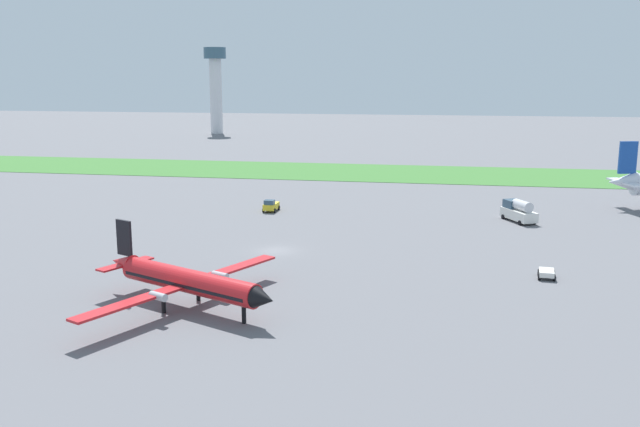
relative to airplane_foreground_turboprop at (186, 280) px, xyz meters
name	(u,v)px	position (x,y,z in m)	size (l,w,h in m)	color
ground_plane	(276,251)	(2.94, 22.15, -2.66)	(600.00, 600.00, 0.00)	slate
grass_taxiway_strip	(354,172)	(2.94, 93.22, -2.62)	(360.00, 28.00, 0.08)	#3D7533
airplane_foreground_turboprop	(186,280)	(0.00, 0.00, 0.00)	(19.67, 22.65, 7.27)	red
baggage_cart_near_gate	(547,273)	(34.00, 15.94, -2.09)	(1.96, 2.53, 0.90)	white
fuel_truck_midfield	(519,211)	(33.79, 45.43, -1.08)	(5.08, 6.88, 3.29)	white
pushback_tug_by_runway	(271,206)	(-3.92, 46.34, -1.75)	(2.13, 3.64, 1.95)	yellow
control_tower	(216,82)	(-60.66, 186.94, 15.90)	(8.00, 8.00, 30.94)	silver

